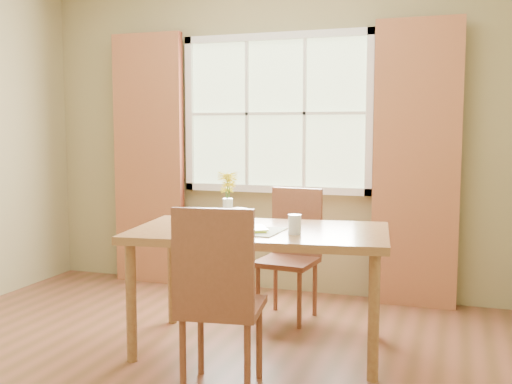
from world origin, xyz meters
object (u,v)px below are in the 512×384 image
object	(u,v)px
chair_near	(218,293)
water_glass	(295,225)
flower_vase	(228,191)
chair_far	(291,247)
dining_table	(260,241)
croissant_sandwich	(240,218)

from	to	relation	value
chair_near	water_glass	distance (m)	0.70
chair_near	flower_vase	size ratio (longest dim) A/B	2.93
water_glass	chair_near	bearing A→B (deg)	-111.65
chair_near	chair_far	size ratio (longest dim) A/B	1.06
water_glass	dining_table	bearing A→B (deg)	157.39
chair_far	flower_vase	size ratio (longest dim) A/B	2.77
dining_table	water_glass	world-z (taller)	water_glass
chair_far	chair_near	bearing A→B (deg)	-83.46
croissant_sandwich	flower_vase	world-z (taller)	flower_vase
flower_vase	croissant_sandwich	bearing A→B (deg)	-55.90
water_glass	flower_vase	bearing A→B (deg)	155.26
croissant_sandwich	dining_table	bearing A→B (deg)	63.53
chair_near	croissant_sandwich	size ratio (longest dim) A/B	5.29
chair_far	flower_vase	world-z (taller)	flower_vase
dining_table	chair_near	distance (m)	0.72
croissant_sandwich	water_glass	world-z (taller)	croissant_sandwich
chair_far	water_glass	bearing A→B (deg)	-66.89
dining_table	flower_vase	distance (m)	0.41
dining_table	chair_near	size ratio (longest dim) A/B	1.67
dining_table	water_glass	distance (m)	0.30
dining_table	chair_far	xyz separation A→B (m)	(0.01, 0.70, -0.17)
water_glass	flower_vase	world-z (taller)	flower_vase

